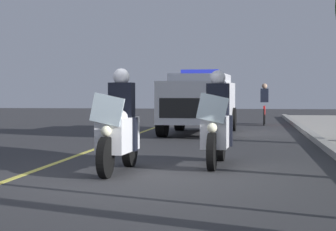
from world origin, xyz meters
name	(u,v)px	position (x,y,z in m)	size (l,w,h in m)	color
ground_plane	(153,178)	(0.00, 0.00, 0.00)	(80.00, 80.00, 0.00)	#333335
lane_stripe_center	(21,176)	(0.00, -2.11, 0.00)	(48.00, 0.12, 0.01)	#E0D14C
police_motorcycle_lead_left	(119,130)	(-0.68, -0.68, 0.70)	(2.14, 0.59, 1.72)	black
police_motorcycle_lead_right	(217,127)	(-1.78, 0.87, 0.70)	(2.14, 0.59, 1.72)	black
police_suv	(199,100)	(-10.08, -0.16, 1.07)	(4.99, 2.26, 2.05)	silver
cyclist_background	(264,104)	(-15.76, 2.01, 0.84)	(1.76, 0.33, 1.69)	black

